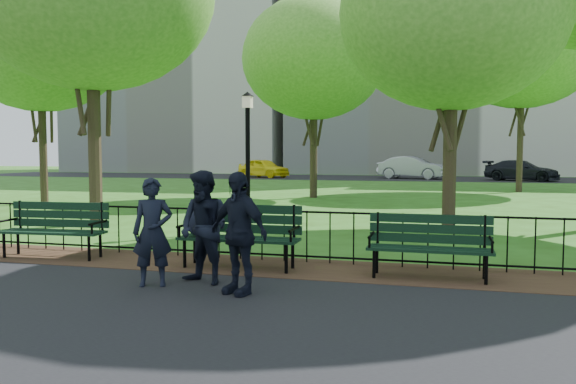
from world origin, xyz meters
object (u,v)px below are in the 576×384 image
(park_bench_main, at_px, (224,226))
(tree_near_e, at_px, (453,14))
(tree_mid_w, at_px, (40,38))
(person_left, at_px, (153,232))
(sedan_silver, at_px, (412,168))
(person_mid, at_px, (204,227))
(sedan_dark, at_px, (521,170))
(lamppost, at_px, (248,156))
(park_bench_left_a, at_px, (56,223))
(park_bench_right_a, at_px, (430,239))
(taxi, at_px, (264,168))
(tree_far_e, at_px, (523,42))
(tree_far_c, at_px, (314,58))
(person_right, at_px, (238,233))

(park_bench_main, bearing_deg, tree_near_e, 55.90)
(park_bench_main, relative_size, tree_mid_w, 0.23)
(person_left, height_order, sedan_silver, sedan_silver)
(person_mid, bearing_deg, sedan_dark, 94.65)
(lamppost, xyz_separation_m, person_left, (0.55, -5.70, -1.04))
(park_bench_left_a, distance_m, park_bench_right_a, 6.52)
(park_bench_main, bearing_deg, taxi, 106.45)
(tree_near_e, distance_m, taxi, 30.24)
(park_bench_main, xyz_separation_m, tree_near_e, (3.62, 5.31, 4.40))
(person_mid, height_order, sedan_dark, person_mid)
(tree_far_e, xyz_separation_m, taxi, (-16.57, 11.88, -6.37))
(tree_near_e, distance_m, tree_mid_w, 14.78)
(tree_far_e, bearing_deg, tree_mid_w, -147.72)
(park_bench_left_a, distance_m, taxi, 32.73)
(lamppost, bearing_deg, tree_near_e, 12.74)
(tree_far_c, distance_m, person_left, 16.80)
(park_bench_left_a, xyz_separation_m, lamppost, (2.22, 4.15, 1.20))
(lamppost, bearing_deg, person_right, -72.28)
(park_bench_left_a, xyz_separation_m, taxi, (-6.14, 32.15, 0.11))
(park_bench_main, distance_m, taxi, 33.59)
(tree_far_c, bearing_deg, person_right, -81.25)
(sedan_dark, bearing_deg, sedan_silver, 102.17)
(person_right, bearing_deg, park_bench_right_a, 57.41)
(park_bench_main, distance_m, park_bench_right_a, 3.25)
(tree_near_e, relative_size, sedan_dark, 1.55)
(park_bench_right_a, bearing_deg, person_mid, -157.54)
(park_bench_right_a, relative_size, tree_near_e, 0.25)
(person_mid, bearing_deg, tree_mid_w, 155.78)
(taxi, distance_m, sedan_dark, 18.24)
(park_bench_left_a, relative_size, person_mid, 1.19)
(lamppost, relative_size, person_left, 2.19)
(tree_mid_w, bearing_deg, tree_far_c, 31.17)
(tree_far_c, height_order, person_right, tree_far_c)
(tree_far_e, bearing_deg, tree_near_e, -103.26)
(park_bench_left_a, height_order, sedan_silver, sedan_silver)
(person_mid, relative_size, sedan_dark, 0.34)
(park_bench_right_a, xyz_separation_m, sedan_silver, (-1.61, 32.87, 0.23))
(tree_far_c, bearing_deg, park_bench_main, -83.45)
(lamppost, height_order, tree_far_e, tree_far_e)
(tree_far_e, relative_size, person_left, 6.71)
(lamppost, relative_size, taxi, 0.79)
(park_bench_right_a, distance_m, person_left, 4.05)
(tree_mid_w, height_order, sedan_dark, tree_mid_w)
(tree_mid_w, xyz_separation_m, person_mid, (10.78, -10.27, -5.19))
(park_bench_left_a, height_order, person_right, person_right)
(lamppost, distance_m, person_left, 5.82)
(sedan_dark, bearing_deg, park_bench_right_a, -168.98)
(park_bench_main, height_order, person_mid, person_mid)
(person_mid, bearing_deg, sedan_silver, 106.89)
(park_bench_left_a, height_order, sedan_dark, sedan_dark)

